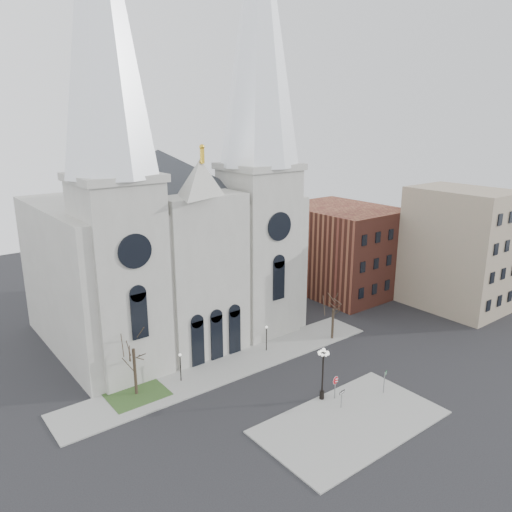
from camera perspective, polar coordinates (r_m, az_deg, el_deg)
ground at (r=51.79m, az=4.14°, el=-17.13°), size 160.00×160.00×0.00m
sidewalk_near at (r=50.67m, az=10.78°, el=-18.12°), size 18.00×10.00×0.14m
sidewalk_far at (r=59.21m, az=-3.13°, el=-12.52°), size 40.00×6.00×0.14m
grass_patch at (r=55.38m, az=-13.49°, el=-15.10°), size 6.00×5.00×0.18m
cathedral at (r=63.08m, az=-9.57°, el=6.76°), size 33.00×26.66×54.00m
bg_building_brick at (r=83.06m, az=9.59°, el=0.80°), size 14.00×18.00×14.00m
bg_building_tan at (r=79.73m, az=22.07°, el=0.71°), size 10.00×14.00×18.00m
tree_left at (r=52.82m, az=-13.87°, el=-9.96°), size 3.20×3.20×7.50m
tree_right at (r=64.94m, az=8.84°, el=-5.78°), size 3.20×3.20×6.00m
ped_lamp_left at (r=55.78m, az=-8.65°, el=-11.94°), size 0.32×0.32×3.26m
ped_lamp_right at (r=61.78m, az=1.20°, el=-8.90°), size 0.32×0.32×3.26m
stop_sign at (r=52.90m, az=9.05°, el=-14.09°), size 0.88×0.26×2.52m
globe_lamp at (r=51.78m, az=7.66°, el=-12.48°), size 1.50×1.50×5.68m
one_way_sign at (r=51.77m, az=9.76°, el=-15.44°), size 0.84×0.18×1.94m
street_name_sign at (r=55.06m, az=14.46°, el=-13.61°), size 0.71×0.36×2.39m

